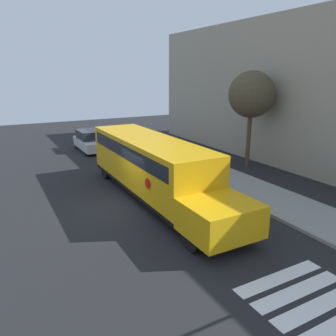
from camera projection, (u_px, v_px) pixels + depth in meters
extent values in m
plane|color=black|center=(126.00, 206.00, 15.16)|extent=(60.00, 60.00, 0.00)
cube|color=gray|center=(236.00, 183.00, 18.12)|extent=(44.00, 3.00, 0.15)
cube|color=#9E937F|center=(325.00, 94.00, 19.81)|extent=(32.00, 4.00, 9.49)
cube|color=white|center=(279.00, 278.00, 9.86)|extent=(0.50, 3.20, 0.01)
cube|color=white|center=(298.00, 291.00, 9.27)|extent=(0.50, 3.20, 0.01)
cube|color=white|center=(319.00, 306.00, 8.68)|extent=(0.50, 3.20, 0.01)
cube|color=#EAA80F|center=(148.00, 162.00, 16.30)|extent=(9.52, 2.50, 2.44)
cube|color=#EAA80F|center=(220.00, 218.00, 11.52)|extent=(2.24, 2.50, 1.18)
cube|color=black|center=(149.00, 184.00, 16.62)|extent=(9.52, 2.54, 0.16)
cube|color=black|center=(148.00, 149.00, 16.11)|extent=(8.76, 2.53, 0.64)
cylinder|color=red|center=(147.00, 184.00, 13.53)|extent=(0.44, 0.02, 0.44)
cylinder|color=black|center=(241.00, 224.00, 12.26)|extent=(1.00, 0.30, 1.00)
cylinder|color=black|center=(192.00, 237.00, 11.26)|extent=(1.00, 0.30, 1.00)
cylinder|color=black|center=(140.00, 165.00, 20.13)|extent=(1.00, 0.30, 1.00)
cylinder|color=black|center=(106.00, 170.00, 19.13)|extent=(1.00, 0.30, 1.00)
cube|color=silver|center=(91.00, 144.00, 26.01)|extent=(4.29, 1.80, 0.69)
cube|color=#1E2328|center=(90.00, 135.00, 26.04)|extent=(2.40, 1.65, 0.68)
cylinder|color=black|center=(106.00, 149.00, 25.24)|extent=(0.64, 0.22, 0.64)
cylinder|color=black|center=(86.00, 151.00, 24.52)|extent=(0.64, 0.22, 0.64)
cylinder|color=black|center=(96.00, 142.00, 27.63)|extent=(0.64, 0.22, 0.64)
cylinder|color=black|center=(77.00, 144.00, 26.92)|extent=(0.64, 0.22, 0.64)
cylinder|color=brown|center=(248.00, 138.00, 21.16)|extent=(0.27, 0.27, 3.81)
sphere|color=#4C422D|center=(252.00, 94.00, 20.39)|extent=(2.90, 2.90, 2.90)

